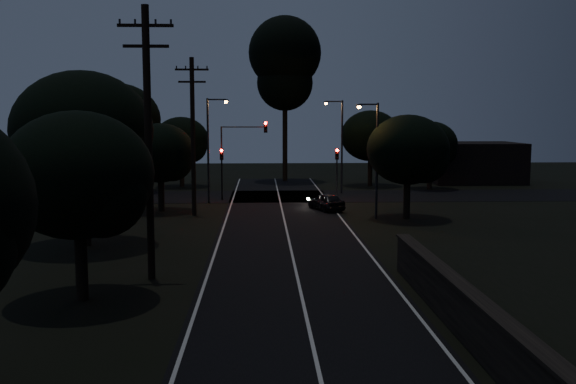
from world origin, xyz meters
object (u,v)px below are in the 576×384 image
signal_mast (243,145)px  streetlight_b (340,140)px  car (326,202)px  utility_pole_far (193,134)px  signal_left (222,164)px  tall_pine (285,62)px  signal_right (337,164)px  streetlight_c (374,152)px  streetlight_a (211,143)px  utility_pole_mid (148,139)px

signal_mast → streetlight_b: size_ratio=0.78×
streetlight_b → car: (-2.17, -10.07, -4.01)m
utility_pole_far → car: (9.13, 1.93, -4.86)m
utility_pole_far → signal_mast: size_ratio=1.68×
utility_pole_far → signal_left: bearing=80.1°
signal_mast → tall_pine: bearing=75.4°
signal_mast → signal_right: bearing=-0.0°
signal_right → tall_pine: bearing=103.5°
signal_right → streetlight_c: streetlight_c is taller
signal_mast → car: bearing=-45.0°
utility_pole_far → streetlight_a: (0.69, 6.00, -0.85)m
utility_pole_mid → signal_right: bearing=67.0°
tall_pine → car: 24.07m
car → utility_pole_far: bearing=-8.5°
tall_pine → utility_pole_mid: bearing=-99.9°
signal_right → streetlight_a: bearing=-168.7°
tall_pine → signal_right: 17.99m
utility_pole_mid → utility_pole_far: size_ratio=1.05×
utility_pole_far → signal_left: size_ratio=2.56×
signal_right → car: signal_right is taller
tall_pine → signal_left: bearing=-110.5°
utility_pole_mid → signal_left: bearing=86.8°
signal_left → signal_right: same height
streetlight_a → signal_left: bearing=70.4°
tall_pine → car: (2.13, -21.07, -11.44)m
streetlight_c → car: bearing=124.4°
tall_pine → signal_mast: 17.33m
signal_mast → streetlight_c: (8.74, -9.99, 0.01)m
utility_pole_far → signal_mast: utility_pole_far is taller
signal_right → streetlight_a: (-9.91, -1.99, 1.80)m
streetlight_c → tall_pine: bearing=100.9°
car → signal_mast: bearing=-65.5°
signal_left → utility_pole_mid: bearing=-93.2°
streetlight_b → streetlight_c: streetlight_b is taller
tall_pine → streetlight_b: 13.96m
streetlight_c → signal_mast: bearing=131.2°
utility_pole_mid → car: bearing=64.2°
utility_pole_mid → signal_left: size_ratio=2.68×
utility_pole_mid → streetlight_a: utility_pole_mid is taller
utility_pole_mid → signal_right: (10.60, 24.99, -2.90)m
streetlight_c → car: streetlight_c is taller
streetlight_b → car: size_ratio=2.18×
utility_pole_far → streetlight_b: (11.31, 12.00, -0.85)m
utility_pole_mid → streetlight_b: utility_pole_mid is taller
utility_pole_far → car: 10.53m
signal_left → signal_right: size_ratio=1.00×
streetlight_c → utility_pole_mid: bearing=-128.3°
signal_right → signal_mast: 7.66m
utility_pole_far → streetlight_b: bearing=46.7°
signal_mast → streetlight_b: bearing=26.0°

